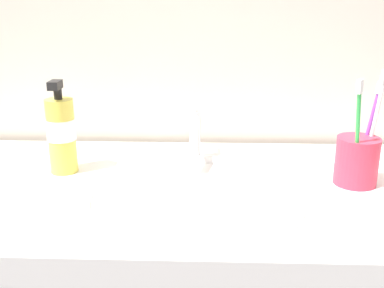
% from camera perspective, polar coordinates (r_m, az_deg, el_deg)
% --- Properties ---
extents(tiled_wall_back, '(2.44, 0.04, 2.40)m').
position_cam_1_polar(tiled_wall_back, '(1.11, -0.93, 14.86)').
color(tiled_wall_back, beige).
rests_on(tiled_wall_back, ground).
extents(sink_basin, '(0.40, 0.40, 0.11)m').
position_cam_1_polar(sink_basin, '(0.84, -0.08, -9.03)').
color(sink_basin, white).
rests_on(sink_basin, vanity_counter).
extents(faucet, '(0.02, 0.15, 0.12)m').
position_cam_1_polar(faucet, '(0.98, 0.34, 1.23)').
color(faucet, silver).
rests_on(faucet, sink_basin).
extents(toothbrush_cup, '(0.08, 0.08, 0.09)m').
position_cam_1_polar(toothbrush_cup, '(0.92, 19.67, -1.99)').
color(toothbrush_cup, '#D8334C').
rests_on(toothbrush_cup, vanity_counter).
extents(toothbrush_white, '(0.03, 0.02, 0.21)m').
position_cam_1_polar(toothbrush_white, '(0.92, 21.69, 2.86)').
color(toothbrush_white, white).
rests_on(toothbrush_white, toothbrush_cup).
extents(toothbrush_purple, '(0.05, 0.04, 0.19)m').
position_cam_1_polar(toothbrush_purple, '(0.93, 21.12, 2.28)').
color(toothbrush_purple, purple).
rests_on(toothbrush_purple, toothbrush_cup).
extents(toothbrush_green, '(0.03, 0.03, 0.20)m').
position_cam_1_polar(toothbrush_green, '(0.86, 19.79, 1.88)').
color(toothbrush_green, green).
rests_on(toothbrush_green, toothbrush_cup).
extents(soap_dispenser, '(0.06, 0.06, 0.19)m').
position_cam_1_polar(soap_dispenser, '(0.95, -15.83, 1.28)').
color(soap_dispenser, '#DBCC4C').
rests_on(soap_dispenser, vanity_counter).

